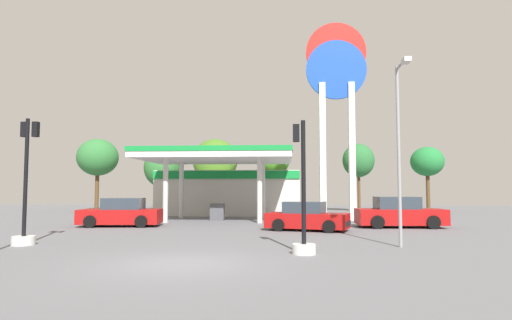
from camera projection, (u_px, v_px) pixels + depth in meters
name	position (u px, v px, depth m)	size (l,w,h in m)	color
ground_plane	(180.00, 264.00, 11.74)	(90.00, 90.00, 0.00)	slate
gas_station	(228.00, 188.00, 34.13)	(11.14, 13.59, 4.57)	beige
station_pole_sign	(336.00, 93.00, 29.09)	(4.05, 0.56, 13.37)	white
car_0	(399.00, 213.00, 23.16)	(4.63, 2.19, 1.64)	black
car_1	(307.00, 217.00, 21.36)	(4.31, 2.74, 1.43)	black
car_2	(121.00, 214.00, 23.80)	(4.52, 2.32, 1.56)	black
traffic_signal_0	(25.00, 205.00, 15.89)	(0.81, 0.81, 4.67)	silver
traffic_signal_2	(303.00, 217.00, 13.64)	(0.74, 0.74, 4.24)	silver
tree_0	(98.00, 158.00, 40.73)	(3.81, 3.81, 6.82)	brown
tree_1	(163.00, 168.00, 41.64)	(3.55, 3.55, 6.08)	brown
tree_2	(215.00, 160.00, 39.62)	(4.14, 4.14, 6.67)	brown
tree_3	(274.00, 161.00, 40.06)	(2.96, 2.96, 6.12)	brown
tree_4	(358.00, 161.00, 39.86)	(2.91, 2.91, 6.27)	brown
tree_5	(427.00, 162.00, 39.78)	(3.00, 3.00, 5.97)	brown
corner_streetlamp	(400.00, 135.00, 15.24)	(0.24, 1.48, 6.49)	gray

